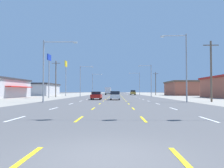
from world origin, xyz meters
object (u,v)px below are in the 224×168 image
at_px(hatchback_center_turn_nearest, 115,95).
at_px(streetlight_right_row_0, 184,63).
at_px(sedan_center_turn_mid, 116,94).
at_px(box_truck_inner_left_far, 108,91).
at_px(sedan_inner_left_near, 96,95).
at_px(streetlight_left_row_1, 82,79).
at_px(streetlight_left_row_2, 94,82).
at_px(streetlight_right_row_2, 138,82).
at_px(pole_sign_left_row_1, 49,65).
at_px(streetlight_left_row_0, 48,65).
at_px(streetlight_right_row_1, 150,78).
at_px(suv_far_right_midfar, 133,93).
at_px(pole_sign_left_row_2, 66,69).

xyz_separation_m(hatchback_center_turn_nearest, streetlight_right_row_0, (9.77, -8.01, 4.76)).
xyz_separation_m(sedan_center_turn_mid, box_truck_inner_left_far, (-3.63, 39.54, 1.08)).
bearing_deg(sedan_inner_left_near, streetlight_left_row_1, 105.30).
distance_m(hatchback_center_turn_nearest, box_truck_inner_left_far, 57.13).
distance_m(streetlight_left_row_2, streetlight_right_row_2, 19.33).
distance_m(sedan_center_turn_mid, pole_sign_left_row_1, 17.98).
xyz_separation_m(streetlight_left_row_0, streetlight_left_row_1, (-0.19, 32.48, -0.12)).
relative_size(streetlight_right_row_1, streetlight_left_row_2, 1.00).
xyz_separation_m(sedan_inner_left_near, streetlight_right_row_2, (13.04, 55.73, 4.84)).
bearing_deg(streetlight_right_row_0, streetlight_left_row_2, 106.69).
distance_m(sedan_center_turn_mid, streetlight_left_row_2, 40.95).
relative_size(pole_sign_left_row_1, streetlight_left_row_2, 1.09).
bearing_deg(suv_far_right_midfar, streetlight_left_row_0, -105.56).
xyz_separation_m(streetlight_left_row_1, streetlight_right_row_1, (19.52, -0.00, 0.13)).
distance_m(box_truck_inner_left_far, streetlight_right_row_0, 66.45).
xyz_separation_m(streetlight_left_row_0, streetlight_right_row_1, (19.34, 32.48, 0.01)).
relative_size(sedan_center_turn_mid, pole_sign_left_row_1, 0.45).
distance_m(box_truck_inner_left_far, pole_sign_left_row_1, 47.73).
distance_m(sedan_center_turn_mid, streetlight_right_row_1, 12.67).
distance_m(box_truck_inner_left_far, streetlight_left_row_2, 7.20).
height_order(box_truck_inner_left_far, streetlight_left_row_0, streetlight_left_row_0).
bearing_deg(streetlight_right_row_1, box_truck_inner_left_far, 112.04).
bearing_deg(streetlight_right_row_1, hatchback_center_turn_nearest, -111.72).
bearing_deg(pole_sign_left_row_2, streetlight_right_row_2, 45.81).
height_order(sedan_center_turn_mid, streetlight_right_row_2, streetlight_right_row_2).
height_order(streetlight_left_row_0, streetlight_right_row_1, streetlight_right_row_1).
xyz_separation_m(suv_far_right_midfar, streetlight_right_row_2, (2.83, 6.08, 4.57)).
distance_m(sedan_inner_left_near, box_truck_inner_left_far, 55.81).
height_order(hatchback_center_turn_nearest, box_truck_inner_left_far, box_truck_inner_left_far).
bearing_deg(box_truck_inner_left_far, streetlight_right_row_0, -78.53).
relative_size(box_truck_inner_left_far, streetlight_left_row_0, 0.81).
bearing_deg(streetlight_right_row_0, hatchback_center_turn_nearest, 140.64).
bearing_deg(box_truck_inner_left_far, sedan_inner_left_near, -89.99).
xyz_separation_m(sedan_inner_left_near, pole_sign_left_row_1, (-11.76, 9.90, 6.81)).
distance_m(streetlight_right_row_0, streetlight_right_row_2, 64.95).
relative_size(pole_sign_left_row_1, streetlight_left_row_1, 1.13).
bearing_deg(pole_sign_left_row_1, streetlight_right_row_0, -37.48).
relative_size(box_truck_inner_left_far, streetlight_left_row_2, 0.79).
height_order(suv_far_right_midfar, box_truck_inner_left_far, box_truck_inner_left_far).
bearing_deg(pole_sign_left_row_1, streetlight_left_row_2, 83.20).
bearing_deg(pole_sign_left_row_2, streetlight_right_row_1, -13.96).
relative_size(streetlight_left_row_0, streetlight_left_row_1, 1.00).
relative_size(hatchback_center_turn_nearest, sedan_inner_left_near, 0.87).
bearing_deg(streetlight_right_row_2, sedan_center_turn_mid, -103.43).
relative_size(streetlight_left_row_1, streetlight_left_row_2, 0.97).
bearing_deg(sedan_center_turn_mid, streetlight_left_row_1, 144.97).
height_order(streetlight_right_row_1, streetlight_left_row_2, streetlight_left_row_2).
bearing_deg(pole_sign_left_row_2, sedan_center_turn_mid, -39.86).
bearing_deg(sedan_inner_left_near, streetlight_right_row_0, -34.99).
xyz_separation_m(sedan_inner_left_near, streetlight_right_row_0, (13.18, -9.23, 4.79)).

